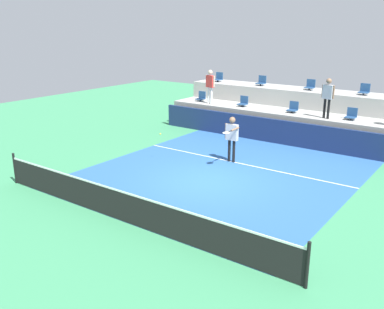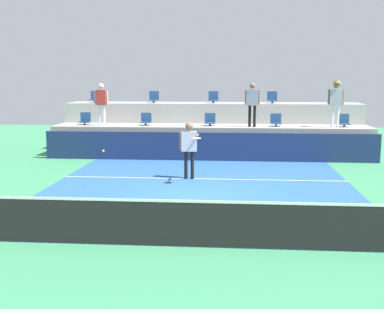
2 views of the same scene
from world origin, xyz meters
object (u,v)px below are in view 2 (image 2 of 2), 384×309
at_px(stadium_chair_lower_center, 210,121).
at_px(spectator_in_white, 101,100).
at_px(stadium_chair_upper_far_right, 334,98).
at_px(tennis_ball, 103,151).
at_px(stadium_chair_upper_left, 154,98).
at_px(spectator_in_grey, 252,100).
at_px(tennis_player, 189,144).
at_px(stadium_chair_lower_right, 276,121).
at_px(stadium_chair_lower_left, 146,120).
at_px(stadium_chair_lower_far_right, 344,121).
at_px(stadium_chair_upper_far_left, 95,98).
at_px(stadium_chair_lower_far_left, 85,120).
at_px(stadium_chair_upper_center, 213,98).
at_px(stadium_chair_upper_right, 272,98).
at_px(spectator_with_hat, 336,98).

distance_m(stadium_chair_lower_center, spectator_in_white, 4.53).
height_order(stadium_chair_upper_far_right, tennis_ball, stadium_chair_upper_far_right).
bearing_deg(spectator_in_white, tennis_ball, -74.57).
bearing_deg(stadium_chair_upper_left, spectator_in_grey, -26.78).
xyz_separation_m(stadium_chair_upper_left, tennis_player, (2.20, -6.66, -1.19)).
bearing_deg(tennis_player, stadium_chair_lower_right, 57.43).
xyz_separation_m(stadium_chair_lower_left, stadium_chair_lower_right, (5.36, 0.00, 0.00)).
bearing_deg(stadium_chair_lower_left, stadium_chair_lower_center, 0.00).
bearing_deg(stadium_chair_upper_far_right, stadium_chair_lower_far_right, -88.17).
height_order(spectator_in_white, spectator_in_grey, spectator_in_grey).
relative_size(stadium_chair_upper_left, spectator_in_grey, 0.30).
relative_size(stadium_chair_upper_far_left, spectator_in_grey, 0.30).
xyz_separation_m(stadium_chair_lower_far_left, stadium_chair_lower_center, (5.26, 0.00, 0.00)).
bearing_deg(stadium_chair_upper_left, stadium_chair_upper_center, 0.00).
distance_m(stadium_chair_lower_left, stadium_chair_upper_right, 5.69).
distance_m(spectator_in_white, tennis_ball, 6.32).
bearing_deg(stadium_chair_lower_center, stadium_chair_lower_left, 180.00).
distance_m(stadium_chair_upper_left, stadium_chair_upper_right, 5.28).
relative_size(stadium_chair_upper_far_right, tennis_player, 0.29).
distance_m(stadium_chair_lower_far_left, stadium_chair_lower_far_right, 10.66).
bearing_deg(stadium_chair_upper_far_right, stadium_chair_upper_far_left, 180.00).
distance_m(stadium_chair_lower_center, stadium_chair_upper_far_left, 5.68).
xyz_separation_m(stadium_chair_lower_far_right, spectator_in_white, (-9.84, -0.38, 0.84)).
relative_size(stadium_chair_upper_far_right, spectator_in_white, 0.30).
bearing_deg(spectator_in_white, spectator_with_hat, -0.00).
bearing_deg(stadium_chair_upper_center, stadium_chair_upper_right, 0.00).
bearing_deg(stadium_chair_lower_center, spectator_with_hat, -4.42).
height_order(stadium_chair_lower_right, tennis_player, tennis_player).
distance_m(stadium_chair_lower_center, spectator_with_hat, 5.07).
distance_m(stadium_chair_upper_far_left, spectator_in_grey, 7.36).
xyz_separation_m(stadium_chair_lower_far_left, stadium_chair_lower_far_right, (10.66, 0.00, 0.00)).
xyz_separation_m(stadium_chair_lower_far_left, stadium_chair_upper_left, (2.64, 1.80, 0.85)).
bearing_deg(stadium_chair_lower_center, stadium_chair_upper_far_right, 18.62).
bearing_deg(stadium_chair_lower_far_left, stadium_chair_lower_far_right, 0.00).
bearing_deg(stadium_chair_lower_left, stadium_chair_upper_far_left, 145.82).
bearing_deg(stadium_chair_upper_right, spectator_in_grey, -113.53).
xyz_separation_m(tennis_player, spectator_with_hat, (5.38, 4.48, 1.28)).
height_order(stadium_chair_lower_right, stadium_chair_upper_far_right, stadium_chair_upper_far_right).
height_order(stadium_chair_upper_left, spectator_in_grey, spectator_in_grey).
bearing_deg(stadium_chair_upper_center, stadium_chair_upper_far_left, 180.00).
bearing_deg(stadium_chair_upper_far_right, stadium_chair_lower_center, -161.38).
xyz_separation_m(spectator_in_grey, spectator_with_hat, (3.26, -0.00, 0.08)).
bearing_deg(stadium_chair_lower_far_left, tennis_player, -45.10).
bearing_deg(stadium_chair_upper_far_left, stadium_chair_upper_center, 0.00).
relative_size(tennis_player, spectator_in_grey, 1.03).
height_order(stadium_chair_lower_center, tennis_player, tennis_player).
distance_m(stadium_chair_lower_far_left, stadium_chair_upper_right, 8.17).
bearing_deg(stadium_chair_lower_far_left, stadium_chair_lower_right, 0.00).
height_order(stadium_chair_upper_far_right, spectator_with_hat, spectator_with_hat).
bearing_deg(stadium_chair_upper_center, stadium_chair_lower_center, -91.88).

